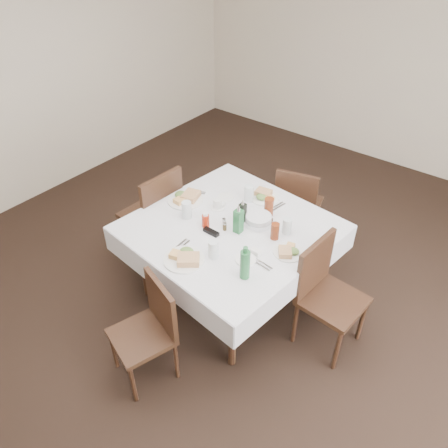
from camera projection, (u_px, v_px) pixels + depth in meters
name	position (u px, v px, depth m)	size (l,w,h in m)	color
ground_plane	(230.00, 318.00, 3.74)	(7.00, 7.00, 0.00)	black
room_shell	(233.00, 135.00, 2.71)	(6.04, 7.04, 2.80)	beige
dining_table	(230.00, 233.00, 3.57)	(1.61, 1.61, 0.76)	black
chair_north	(297.00, 202.00, 4.28)	(0.49, 0.49, 0.86)	black
chair_south	(151.00, 325.00, 3.08)	(0.50, 0.50, 0.84)	black
chair_east	(324.00, 288.00, 3.30)	(0.47, 0.47, 0.92)	black
chair_west	(156.00, 211.00, 4.04)	(0.49, 0.49, 0.98)	black
meal_north	(264.00, 196.00, 3.83)	(0.26, 0.26, 0.06)	white
meal_south	(185.00, 258.00, 3.18)	(0.30, 0.30, 0.07)	white
meal_east	(288.00, 251.00, 3.24)	(0.23, 0.23, 0.05)	white
meal_west	(186.00, 198.00, 3.80)	(0.31, 0.31, 0.07)	white
side_plate_a	(226.00, 197.00, 3.85)	(0.14, 0.14, 0.01)	white
side_plate_b	(246.00, 260.00, 3.19)	(0.16, 0.16, 0.01)	white
water_n	(249.00, 193.00, 3.77)	(0.08, 0.08, 0.15)	silver
water_s	(213.00, 249.00, 3.19)	(0.08, 0.08, 0.14)	silver
water_e	(287.00, 226.00, 3.41)	(0.07, 0.07, 0.13)	silver
water_w	(187.00, 210.00, 3.58)	(0.08, 0.08, 0.15)	silver
iced_tea_a	(269.00, 207.00, 3.60)	(0.08, 0.08, 0.16)	maroon
iced_tea_b	(275.00, 231.00, 3.36)	(0.07, 0.07, 0.14)	maroon
bread_basket	(258.00, 220.00, 3.53)	(0.23, 0.23, 0.08)	silver
oil_cruet_dark	(243.00, 212.00, 3.53)	(0.05, 0.05, 0.21)	black
oil_cruet_green	(238.00, 220.00, 3.40)	(0.06, 0.06, 0.26)	#226433
ketchup_bottle	(206.00, 220.00, 3.49)	(0.06, 0.06, 0.13)	#AF220B
salt_shaker	(224.00, 222.00, 3.51)	(0.03, 0.03, 0.07)	white
pepper_shaker	(225.00, 226.00, 3.46)	(0.03, 0.03, 0.07)	#403218
coffee_mug	(218.00, 204.00, 3.70)	(0.12, 0.12, 0.09)	white
sunglasses	(211.00, 232.00, 3.44)	(0.14, 0.05, 0.03)	black
green_bottle	(245.00, 264.00, 2.99)	(0.07, 0.07, 0.27)	#226433
sugar_caddy	(256.00, 252.00, 3.24)	(0.08, 0.05, 0.04)	white
cutlery_n	(278.00, 207.00, 3.73)	(0.07, 0.17, 0.01)	silver
cutlery_s	(180.00, 247.00, 3.31)	(0.06, 0.20, 0.01)	silver
cutlery_e	(261.00, 264.00, 3.16)	(0.19, 0.06, 0.01)	silver
cutlery_w	(197.00, 192.00, 3.92)	(0.16, 0.09, 0.01)	silver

